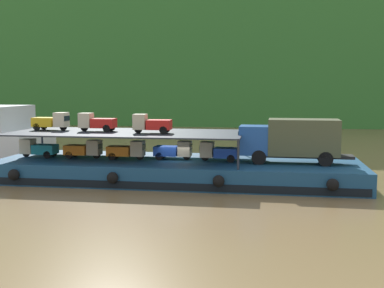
{
  "coord_description": "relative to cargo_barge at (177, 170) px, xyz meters",
  "views": [
    {
      "loc": [
        6.72,
        -34.2,
        6.72
      ],
      "look_at": [
        1.11,
        0.0,
        2.7
      ],
      "focal_mm": 45.0,
      "sensor_mm": 36.0,
      "label": 1
    }
  ],
  "objects": [
    {
      "name": "ground_plane",
      "position": [
        -0.0,
        0.03,
        -0.75
      ],
      "size": [
        400.0,
        400.0,
        0.0
      ],
      "primitive_type": "plane",
      "color": "brown"
    },
    {
      "name": "hillside_far_bank",
      "position": [
        -0.0,
        62.53,
        20.03
      ],
      "size": [
        149.03,
        29.16,
        36.89
      ],
      "color": "#33702D",
      "rests_on": "ground"
    },
    {
      "name": "cargo_barge",
      "position": [
        0.0,
        0.0,
        0.0
      ],
      "size": [
        26.36,
        8.64,
        1.5
      ],
      "color": "navy",
      "rests_on": "ground"
    },
    {
      "name": "covered_lorry",
      "position": [
        8.2,
        -0.18,
        2.44
      ],
      "size": [
        7.88,
        2.39,
        3.1
      ],
      "color": "#1E4C99",
      "rests_on": "cargo_barge"
    },
    {
      "name": "cargo_rack",
      "position": [
        -3.8,
        0.03,
        2.68
      ],
      "size": [
        17.16,
        7.22,
        2.0
      ],
      "color": "#232833",
      "rests_on": "cargo_barge"
    },
    {
      "name": "mini_truck_lower_stern",
      "position": [
        -10.72,
        -0.26,
        1.44
      ],
      "size": [
        2.75,
        1.22,
        1.38
      ],
      "color": "teal",
      "rests_on": "cargo_barge"
    },
    {
      "name": "mini_truck_lower_aft",
      "position": [
        -7.08,
        -0.19,
        1.44
      ],
      "size": [
        2.76,
        1.23,
        1.38
      ],
      "color": "orange",
      "rests_on": "cargo_barge"
    },
    {
      "name": "mini_truck_lower_mid",
      "position": [
        -3.7,
        -0.31,
        1.44
      ],
      "size": [
        2.76,
        1.23,
        1.38
      ],
      "color": "orange",
      "rests_on": "cargo_barge"
    },
    {
      "name": "mini_truck_lower_fore",
      "position": [
        -0.29,
        0.23,
        1.44
      ],
      "size": [
        2.77,
        1.25,
        1.38
      ],
      "color": "#1E47B7",
      "rests_on": "cargo_barge"
    },
    {
      "name": "mini_truck_lower_bow",
      "position": [
        3.06,
        -0.02,
        1.44
      ],
      "size": [
        2.79,
        1.29,
        1.38
      ],
      "color": "#1E47B7",
      "rests_on": "cargo_barge"
    },
    {
      "name": "mini_truck_upper_stern",
      "position": [
        -9.99,
        0.6,
        3.44
      ],
      "size": [
        2.79,
        1.29,
        1.38
      ],
      "color": "gold",
      "rests_on": "cargo_rack"
    },
    {
      "name": "mini_truck_upper_mid",
      "position": [
        -6.17,
        0.17,
        3.44
      ],
      "size": [
        2.75,
        1.22,
        1.38
      ],
      "color": "red",
      "rests_on": "cargo_rack"
    },
    {
      "name": "mini_truck_upper_fore",
      "position": [
        -1.72,
        -0.68,
        3.44
      ],
      "size": [
        2.77,
        1.24,
        1.38
      ],
      "color": "red",
      "rests_on": "cargo_rack"
    }
  ]
}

